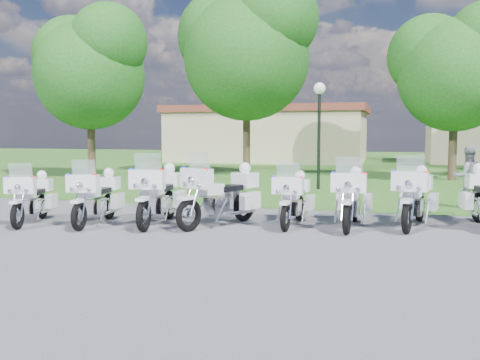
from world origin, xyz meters
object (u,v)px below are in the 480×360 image
(motorcycle_0, at_px, (32,197))
(motorcycle_3, at_px, (222,194))
(lamp_post, at_px, (319,109))
(bystander_b, at_px, (468,177))
(motorcycle_2, at_px, (159,194))
(motorcycle_5, at_px, (352,197))
(motorcycle_4, at_px, (294,198))
(motorcycle_1, at_px, (97,196))
(motorcycle_6, at_px, (415,196))

(motorcycle_0, distance_m, motorcycle_3, 4.51)
(lamp_post, bearing_deg, bystander_b, -39.62)
(motorcycle_2, relative_size, motorcycle_5, 1.04)
(motorcycle_2, bearing_deg, motorcycle_0, 7.11)
(motorcycle_0, bearing_deg, motorcycle_3, 174.87)
(motorcycle_2, distance_m, bystander_b, 8.70)
(motorcycle_4, relative_size, motorcycle_5, 0.91)
(motorcycle_3, xyz_separation_m, lamp_post, (1.04, 8.51, 2.31))
(motorcycle_1, distance_m, lamp_post, 10.20)
(motorcycle_5, distance_m, motorcycle_6, 1.44)
(motorcycle_4, bearing_deg, lamp_post, -84.97)
(motorcycle_3, xyz_separation_m, motorcycle_6, (4.24, 1.05, -0.03))
(motorcycle_1, relative_size, motorcycle_6, 0.94)
(motorcycle_2, bearing_deg, motorcycle_6, -173.18)
(lamp_post, bearing_deg, motorcycle_2, -106.01)
(motorcycle_5, relative_size, lamp_post, 0.60)
(lamp_post, bearing_deg, motorcycle_4, -86.22)
(motorcycle_1, distance_m, motorcycle_3, 2.94)
(bystander_b, bearing_deg, lamp_post, -52.81)
(motorcycle_6, bearing_deg, motorcycle_1, 24.12)
(motorcycle_1, bearing_deg, motorcycle_3, -175.26)
(motorcycle_1, height_order, motorcycle_5, motorcycle_5)
(motorcycle_1, xyz_separation_m, motorcycle_4, (4.44, 1.10, -0.02))
(motorcycle_1, bearing_deg, motorcycle_6, -174.13)
(motorcycle_3, distance_m, motorcycle_4, 1.65)
(motorcycle_5, height_order, motorcycle_6, motorcycle_6)
(motorcycle_2, xyz_separation_m, motorcycle_4, (3.04, 0.72, -0.08))
(motorcycle_5, xyz_separation_m, bystander_b, (2.89, 4.01, 0.19))
(motorcycle_5, height_order, lamp_post, lamp_post)
(motorcycle_4, distance_m, bystander_b, 5.88)
(motorcycle_4, xyz_separation_m, motorcycle_5, (1.30, 0.11, 0.06))
(motorcycle_3, bearing_deg, lamp_post, -72.22)
(bystander_b, bearing_deg, motorcycle_0, 15.26)
(motorcycle_2, bearing_deg, motorcycle_5, -174.99)
(motorcycle_1, distance_m, motorcycle_4, 4.58)
(motorcycle_0, xyz_separation_m, lamp_post, (5.46, 9.42, 2.42))
(motorcycle_6, xyz_separation_m, bystander_b, (1.52, 3.56, 0.18))
(motorcycle_1, relative_size, motorcycle_4, 1.04)
(lamp_post, bearing_deg, motorcycle_5, -77.00)
(motorcycle_1, xyz_separation_m, lamp_post, (3.92, 9.12, 2.38))
(motorcycle_3, bearing_deg, motorcycle_4, -138.02)
(motorcycle_0, relative_size, motorcycle_2, 0.84)
(motorcycle_0, height_order, lamp_post, lamp_post)
(motorcycle_4, bearing_deg, motorcycle_0, 14.39)
(motorcycle_2, height_order, motorcycle_3, motorcycle_3)
(motorcycle_5, bearing_deg, motorcycle_1, 13.28)
(motorcycle_3, bearing_deg, motorcycle_5, -143.47)
(motorcycle_0, bearing_deg, motorcycle_5, 174.91)
(motorcycle_6, bearing_deg, motorcycle_4, 22.86)
(motorcycle_5, bearing_deg, motorcycle_3, 13.17)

